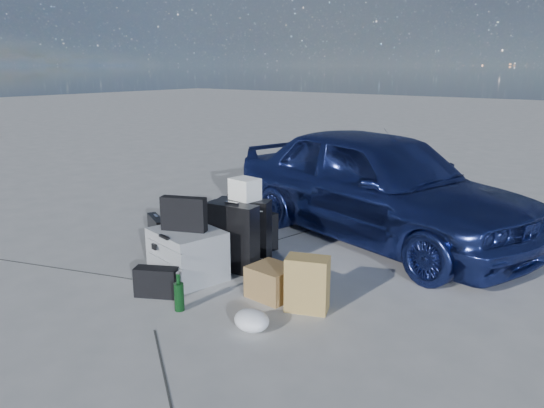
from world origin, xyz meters
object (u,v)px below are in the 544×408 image
(briefcase, at_px, (157,232))
(suitcase_right, at_px, (244,231))
(pelican_case, at_px, (188,254))
(duffel_bag, at_px, (243,226))
(cardboard_box, at_px, (272,282))
(car, at_px, (378,185))
(green_bottle, at_px, (179,292))
(suitcase_left, at_px, (232,237))

(briefcase, bearing_deg, suitcase_right, 40.58)
(pelican_case, height_order, briefcase, pelican_case)
(briefcase, relative_size, duffel_bag, 0.54)
(cardboard_box, bearing_deg, briefcase, 171.35)
(briefcase, distance_m, suitcase_right, 1.04)
(cardboard_box, bearing_deg, suitcase_right, 145.22)
(briefcase, bearing_deg, cardboard_box, 18.23)
(briefcase, bearing_deg, pelican_case, 2.83)
(duffel_bag, xyz_separation_m, cardboard_box, (1.07, -0.90, -0.06))
(car, xyz_separation_m, green_bottle, (-0.41, -2.57, -0.46))
(pelican_case, bearing_deg, cardboard_box, 20.59)
(briefcase, bearing_deg, car, 71.00)
(pelican_case, xyz_separation_m, green_bottle, (0.44, -0.52, -0.07))
(suitcase_left, xyz_separation_m, suitcase_right, (-0.07, 0.25, -0.01))
(car, distance_m, cardboard_box, 1.99)
(duffel_bag, bearing_deg, car, 57.83)
(suitcase_right, distance_m, green_bottle, 1.20)
(car, xyz_separation_m, duffel_bag, (-1.06, -1.03, -0.42))
(car, bearing_deg, briefcase, 149.34)
(briefcase, height_order, suitcase_right, suitcase_right)
(briefcase, height_order, green_bottle, briefcase)
(duffel_bag, height_order, green_bottle, duffel_bag)
(car, relative_size, briefcase, 8.55)
(cardboard_box, bearing_deg, pelican_case, -171.71)
(briefcase, bearing_deg, duffel_bag, 70.57)
(pelican_case, distance_m, briefcase, 0.96)
(car, relative_size, cardboard_box, 10.15)
(suitcase_left, bearing_deg, briefcase, 172.34)
(car, height_order, suitcase_left, car)
(suitcase_left, xyz_separation_m, duffel_bag, (-0.42, 0.64, -0.13))
(pelican_case, bearing_deg, suitcase_right, 90.71)
(suitcase_right, bearing_deg, car, 43.02)
(suitcase_left, distance_m, duffel_bag, 0.77)
(suitcase_right, height_order, green_bottle, suitcase_right)
(suitcase_left, xyz_separation_m, green_bottle, (0.23, -0.90, -0.17))
(briefcase, xyz_separation_m, suitcase_left, (1.08, -0.01, 0.16))
(suitcase_right, distance_m, cardboard_box, 0.91)
(car, xyz_separation_m, suitcase_left, (-0.64, -1.67, -0.29))
(duffel_bag, bearing_deg, suitcase_right, -35.19)
(briefcase, bearing_deg, green_bottle, -7.85)
(car, relative_size, suitcase_right, 5.80)
(car, bearing_deg, cardboard_box, -164.22)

